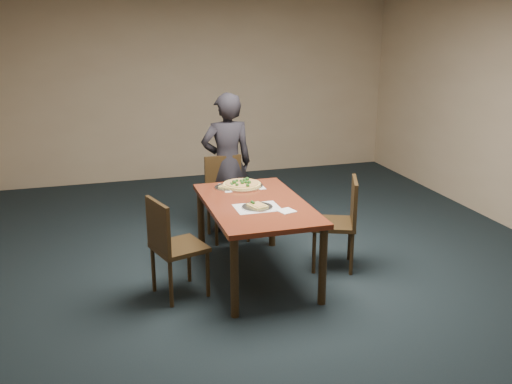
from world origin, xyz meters
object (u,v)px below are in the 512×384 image
object	(u,v)px
dining_table	(256,212)
chair_right	(342,218)
slice_plate_near	(257,206)
chair_left	(171,242)
pizza_pan	(242,184)
diner	(227,163)
chair_far	(226,192)
slice_plate_far	(229,187)

from	to	relation	value
dining_table	chair_right	distance (m)	0.88
dining_table	slice_plate_near	xyz separation A→B (m)	(-0.03, -0.15, 0.11)
chair_left	pizza_pan	bearing A→B (deg)	-67.17
pizza_pan	diner	bearing A→B (deg)	87.47
chair_left	pizza_pan	world-z (taller)	chair_left
chair_right	slice_plate_near	xyz separation A→B (m)	(-0.90, -0.12, 0.25)
slice_plate_near	diner	bearing A→B (deg)	86.88
chair_right	slice_plate_near	world-z (taller)	chair_right
dining_table	chair_left	xyz separation A→B (m)	(-0.83, -0.17, -0.14)
chair_far	chair_right	world-z (taller)	same
chair_far	chair_left	size ratio (longest dim) A/B	1.00
chair_far	dining_table	bearing A→B (deg)	-90.48
dining_table	slice_plate_near	world-z (taller)	slice_plate_near
chair_far	pizza_pan	xyz separation A→B (m)	(0.03, -0.59, 0.26)
diner	slice_plate_far	xyz separation A→B (m)	(-0.17, -0.77, -0.04)
chair_right	chair_left	bearing A→B (deg)	-62.40
chair_right	diner	world-z (taller)	diner
chair_right	slice_plate_far	size ratio (longest dim) A/B	3.25
chair_right	slice_plate_near	size ratio (longest dim) A/B	3.25
chair_left	chair_right	distance (m)	1.70
chair_far	slice_plate_near	distance (m)	1.30
pizza_pan	slice_plate_near	bearing A→B (deg)	-93.78
chair_far	diner	size ratio (longest dim) A/B	0.57
chair_far	chair_left	distance (m)	1.53
chair_right	diner	distance (m)	1.58
chair_left	chair_right	size ratio (longest dim) A/B	1.00
diner	pizza_pan	xyz separation A→B (m)	(-0.03, -0.77, -0.03)
chair_far	slice_plate_far	bearing A→B (deg)	-102.17
dining_table	chair_far	bearing A→B (deg)	90.81
slice_plate_near	slice_plate_far	distance (m)	0.69
chair_far	slice_plate_far	world-z (taller)	chair_far
dining_table	diner	bearing A→B (deg)	88.05
chair_left	slice_plate_far	size ratio (longest dim) A/B	3.25
chair_far	chair_right	bearing A→B (deg)	-53.78
chair_left	diner	bearing A→B (deg)	-47.83
chair_left	pizza_pan	size ratio (longest dim) A/B	2.15
diner	slice_plate_far	bearing A→B (deg)	77.09
chair_far	slice_plate_near	size ratio (longest dim) A/B	3.25
pizza_pan	slice_plate_far	world-z (taller)	pizza_pan
slice_plate_near	chair_right	bearing A→B (deg)	7.89
dining_table	chair_left	size ratio (longest dim) A/B	1.65
pizza_pan	chair_far	bearing A→B (deg)	92.51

